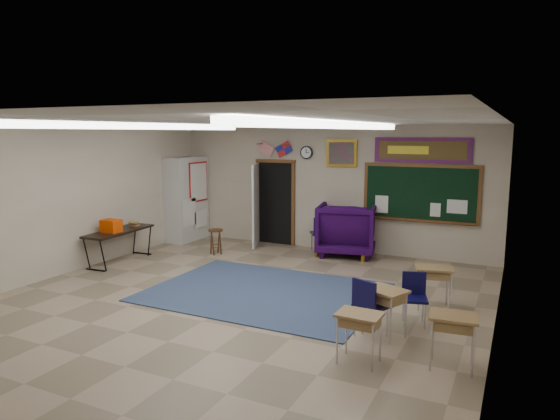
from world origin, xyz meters
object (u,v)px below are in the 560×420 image
at_px(student_desk_front_left, 384,310).
at_px(wooden_stool, 216,241).
at_px(wingback_armchair, 347,229).
at_px(folding_table, 119,245).
at_px(student_desk_front_right, 433,285).

height_order(student_desk_front_left, wooden_stool, student_desk_front_left).
xyz_separation_m(wingback_armchair, student_desk_front_left, (1.98, -4.32, -0.22)).
bearing_deg(wooden_stool, folding_table, -134.21).
bearing_deg(wooden_stool, student_desk_front_right, -16.44).
xyz_separation_m(wingback_armchair, wooden_stool, (-2.78, -1.32, -0.30)).
relative_size(student_desk_front_left, wooden_stool, 1.18).
bearing_deg(folding_table, student_desk_front_right, -3.81).
distance_m(student_desk_front_right, wooden_stool, 5.41).
xyz_separation_m(student_desk_front_left, student_desk_front_right, (0.43, 1.46, 0.00)).
distance_m(student_desk_front_right, folding_table, 6.69).
relative_size(student_desk_front_left, folding_table, 0.39).
distance_m(wingback_armchair, student_desk_front_right, 3.75).
bearing_deg(wooden_stool, student_desk_front_left, -32.18).
bearing_deg(student_desk_front_right, wingback_armchair, 114.46).
distance_m(student_desk_front_left, folding_table, 6.43).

